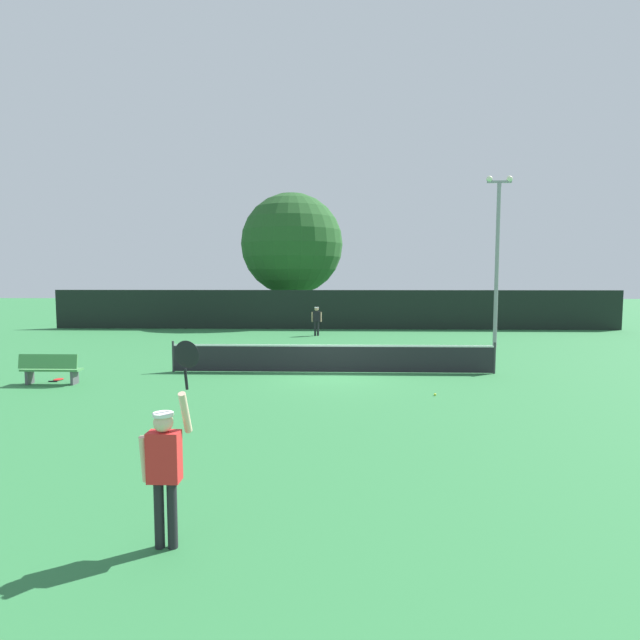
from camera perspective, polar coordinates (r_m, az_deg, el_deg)
ground_plane at (r=17.37m, az=1.39°, el=-5.97°), size 120.00×120.00×0.00m
tennis_net at (r=17.28m, az=1.39°, el=-4.30°), size 11.09×0.08×1.07m
perimeter_fence at (r=31.63m, az=1.61°, el=1.18°), size 35.57×0.12×2.46m
player_serving at (r=6.51m, az=-17.09°, el=-14.75°), size 0.67×0.39×2.51m
player_receiving at (r=28.09m, az=-0.39°, el=0.19°), size 0.57×0.24×1.60m
tennis_ball at (r=14.41m, az=12.89°, el=-8.22°), size 0.07×0.07×0.07m
spare_racket at (r=18.16m, az=-27.54°, el=-5.99°), size 0.28×0.52×0.04m
courtside_bench at (r=17.44m, az=-28.20°, el=-4.91°), size 1.80×0.44×0.95m
light_pole at (r=24.66m, az=19.44°, el=7.43°), size 1.18×0.28×7.85m
large_tree at (r=35.79m, az=-3.20°, el=8.55°), size 7.11×7.11×9.13m
parked_car_near at (r=38.27m, az=-3.06°, el=1.14°), size 1.97×4.23×1.69m
parked_car_mid at (r=39.57m, az=16.38°, el=1.07°), size 2.44×4.42×1.69m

